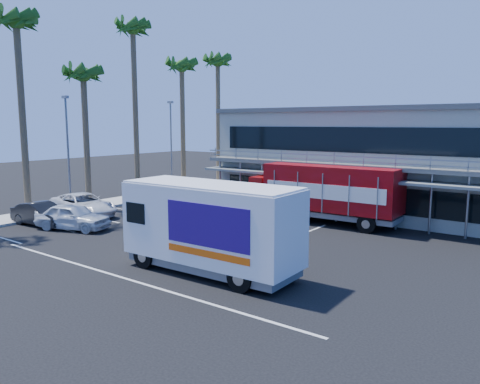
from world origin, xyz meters
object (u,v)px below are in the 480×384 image
Objects in this scene: white_van at (210,226)px; parked_car_b at (42,214)px; red_truck at (320,191)px; parked_car_a at (73,217)px.

white_van is 1.80× the size of parked_car_b.
red_truck is 2.42× the size of parked_car_a.
white_van is (0.95, -11.83, -0.00)m from red_truck.
white_van is 14.35m from parked_car_b.
white_van is at bearing -97.93° from parked_car_b.
white_van reaches higher than red_truck.
white_van is 1.73× the size of parked_car_a.
red_truck is 11.87m from white_van.
white_van is at bearing -86.66° from red_truck.
red_truck reaches higher than parked_car_b.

